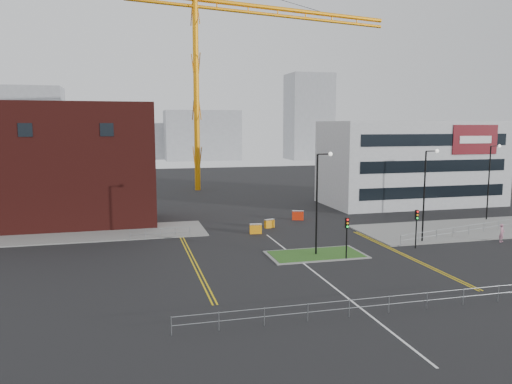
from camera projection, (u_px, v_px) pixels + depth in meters
The scene contains 29 objects.
ground at pixel (330, 285), 36.29m from camera, with size 200.00×200.00×0.00m, color black.
pavement_left at pixel (71, 235), 52.40m from camera, with size 28.00×8.00×0.12m, color slate.
pavement_right at pixel (465, 229), 55.19m from camera, with size 24.00×10.00×0.12m, color slate.
island_kerb at pixel (316, 255), 44.46m from camera, with size 8.60×4.60×0.08m, color slate.
grass_island at pixel (316, 254), 44.45m from camera, with size 8.00×4.00×0.12m, color #244B19.
brick_building at pixel (46, 166), 56.50m from camera, with size 24.20×10.07×14.24m.
office_block at pixel (411, 163), 72.63m from camera, with size 25.00×12.20×12.00m.
tower_crane at pixel (227, 46), 87.74m from camera, with size 52.07×11.91×36.56m.
streetlamp_island at pixel (319, 195), 43.79m from camera, with size 1.46×0.36×9.18m.
streetlamp_right_near at pixel (426, 188), 48.69m from camera, with size 1.46×0.36×9.18m.
streetlamp_right_far at pixel (491, 176), 59.86m from camera, with size 1.46×0.36×9.18m.
traffic_light_island at pixel (347, 230), 42.68m from camera, with size 0.28×0.33×3.65m.
traffic_light_right at pixel (417, 221), 46.59m from camera, with size 0.28×0.33×3.65m.
railing_front at pixel (369, 302), 30.43m from camera, with size 24.05×0.05×1.10m.
railing_left at pixel (160, 232), 50.71m from camera, with size 6.05×0.05×1.10m.
railing_right at pixel (469, 228), 52.32m from camera, with size 19.05×5.05×1.10m.
centre_line at pixel (320, 276), 38.21m from camera, with size 0.15×30.00×0.01m, color silver.
yellow_left_a at pixel (190, 257), 43.64m from camera, with size 0.12×24.00×0.01m, color gold.
yellow_left_b at pixel (193, 257), 43.71m from camera, with size 0.12×24.00×0.01m, color gold.
yellow_right_a at pixel (403, 255), 44.41m from camera, with size 0.12×20.00×0.01m, color gold.
yellow_right_b at pixel (406, 255), 44.49m from camera, with size 0.12×20.00×0.01m, color gold.
skyline_a at pixel (30, 126), 139.92m from camera, with size 18.00×12.00×22.00m, color gray.
skyline_b at pixel (202, 135), 162.38m from camera, with size 24.00×12.00×16.00m, color gray.
skyline_c at pixel (309, 117), 165.49m from camera, with size 14.00×12.00×28.00m, color gray.
skyline_d at pixel (145, 141), 167.75m from camera, with size 30.00×12.00×12.00m, color gray.
pedestrian at pixel (502, 233), 49.24m from camera, with size 0.67×0.44×1.83m, color #C9829B.
barrier_left at pixel (256, 228), 53.10m from camera, with size 1.30×0.55×1.06m.
barrier_mid at pixel (269, 223), 56.11m from camera, with size 1.23×0.72×0.98m.
barrier_right at pixel (298, 215), 60.70m from camera, with size 1.44×0.93×1.15m.
Camera 1 is at (-14.07, -32.56, 11.58)m, focal length 35.00 mm.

